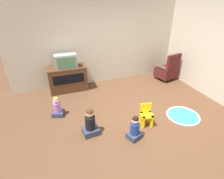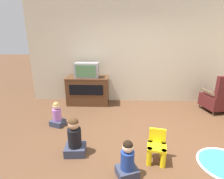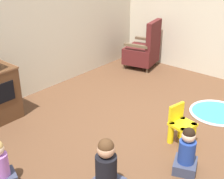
% 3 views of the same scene
% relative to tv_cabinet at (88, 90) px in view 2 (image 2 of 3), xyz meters
% --- Properties ---
extents(ground_plane, '(30.00, 30.00, 0.00)m').
position_rel_tv_cabinet_xyz_m(ground_plane, '(1.31, -1.98, -0.40)').
color(ground_plane, brown).
extents(wall_back, '(5.66, 0.12, 2.81)m').
position_rel_tv_cabinet_xyz_m(wall_back, '(1.14, 0.34, 1.00)').
color(wall_back, beige).
rests_on(wall_back, ground_plane).
extents(tv_cabinet, '(1.16, 0.54, 0.78)m').
position_rel_tv_cabinet_xyz_m(tv_cabinet, '(0.00, 0.00, 0.00)').
color(tv_cabinet, '#4C2D19').
rests_on(tv_cabinet, ground_plane).
extents(television, '(0.64, 0.33, 0.40)m').
position_rel_tv_cabinet_xyz_m(television, '(0.00, -0.06, 0.58)').
color(television, '#939399').
rests_on(television, tv_cabinet).
extents(black_armchair, '(0.73, 0.72, 0.98)m').
position_rel_tv_cabinet_xyz_m(black_armchair, '(3.40, -0.42, -0.04)').
color(black_armchair, brown).
rests_on(black_armchair, ground_plane).
extents(yellow_kid_chair, '(0.33, 0.32, 0.51)m').
position_rel_tv_cabinet_xyz_m(yellow_kid_chair, '(1.46, -2.36, -0.19)').
color(yellow_kid_chair, yellow).
rests_on(yellow_kid_chair, ground_plane).
extents(child_watching_left, '(0.35, 0.33, 0.56)m').
position_rel_tv_cabinet_xyz_m(child_watching_left, '(1.00, -2.68, -0.16)').
color(child_watching_left, '#33384C').
rests_on(child_watching_left, ground_plane).
extents(child_watching_center, '(0.34, 0.32, 0.54)m').
position_rel_tv_cabinet_xyz_m(child_watching_center, '(-0.45, -1.30, -0.17)').
color(child_watching_center, '#33384C').
rests_on(child_watching_center, ground_plane).
extents(child_watching_right, '(0.35, 0.31, 0.65)m').
position_rel_tv_cabinet_xyz_m(child_watching_right, '(0.16, -2.23, -0.12)').
color(child_watching_right, '#33384C').
rests_on(child_watching_right, ground_plane).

